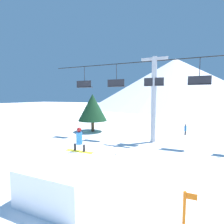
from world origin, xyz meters
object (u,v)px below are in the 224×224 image
at_px(snowboarder, 79,140).
at_px(distant_skier, 185,129).
at_px(snow_ramp, 70,177).
at_px(pine_tree_near, 93,107).
at_px(trail_marker, 185,210).

distance_m(snowboarder, distant_skier, 14.80).
bearing_deg(snow_ramp, snowboarder, 105.43).
distance_m(snow_ramp, pine_tree_near, 14.33).
bearing_deg(snow_ramp, pine_tree_near, 115.37).
bearing_deg(snowboarder, distant_skier, 70.13).
xyz_separation_m(snowboarder, trail_marker, (5.09, -1.72, -1.38)).
height_order(snow_ramp, distant_skier, snow_ramp).
height_order(snowboarder, trail_marker, snowboarder).
xyz_separation_m(snowboarder, distant_skier, (5.00, 13.85, -1.45)).
height_order(pine_tree_near, distant_skier, pine_tree_near).
bearing_deg(snowboarder, pine_tree_near, 116.41).
relative_size(snowboarder, trail_marker, 1.17).
bearing_deg(trail_marker, pine_tree_near, 129.27).
relative_size(snow_ramp, distant_skier, 2.86).
bearing_deg(snowboarder, snow_ramp, -74.57).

